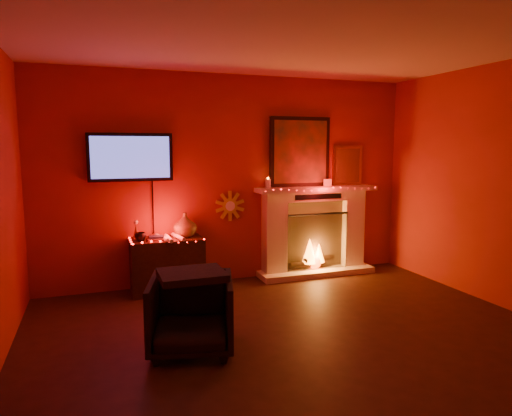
{
  "coord_description": "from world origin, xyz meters",
  "views": [
    {
      "loc": [
        -1.74,
        -3.25,
        1.78
      ],
      "look_at": [
        0.04,
        1.7,
        1.07
      ],
      "focal_mm": 32.0,
      "sensor_mm": 36.0,
      "label": 1
    }
  ],
  "objects_px": {
    "console_table": "(169,261)",
    "sunburst_clock": "(230,206)",
    "fireplace": "(314,223)",
    "armchair": "(192,314)",
    "tv": "(131,157)"
  },
  "relations": [
    {
      "from": "console_table",
      "to": "sunburst_clock",
      "type": "bearing_deg",
      "value": 14.3
    },
    {
      "from": "fireplace",
      "to": "console_table",
      "type": "xyz_separation_m",
      "value": [
        -2.05,
        -0.13,
        -0.34
      ]
    },
    {
      "from": "console_table",
      "to": "armchair",
      "type": "bearing_deg",
      "value": -92.45
    },
    {
      "from": "console_table",
      "to": "tv",
      "type": "bearing_deg",
      "value": 154.0
    },
    {
      "from": "tv",
      "to": "sunburst_clock",
      "type": "distance_m",
      "value": 1.41
    },
    {
      "from": "sunburst_clock",
      "to": "console_table",
      "type": "bearing_deg",
      "value": -165.7
    },
    {
      "from": "console_table",
      "to": "armchair",
      "type": "distance_m",
      "value": 1.74
    },
    {
      "from": "console_table",
      "to": "armchair",
      "type": "xyz_separation_m",
      "value": [
        -0.07,
        -1.74,
        -0.05
      ]
    },
    {
      "from": "sunburst_clock",
      "to": "console_table",
      "type": "height_order",
      "value": "sunburst_clock"
    },
    {
      "from": "console_table",
      "to": "armchair",
      "type": "relative_size",
      "value": 1.32
    },
    {
      "from": "armchair",
      "to": "tv",
      "type": "bearing_deg",
      "value": 114.01
    },
    {
      "from": "fireplace",
      "to": "console_table",
      "type": "distance_m",
      "value": 2.08
    },
    {
      "from": "tv",
      "to": "console_table",
      "type": "distance_m",
      "value": 1.33
    },
    {
      "from": "console_table",
      "to": "armchair",
      "type": "height_order",
      "value": "console_table"
    },
    {
      "from": "tv",
      "to": "sunburst_clock",
      "type": "xyz_separation_m",
      "value": [
        1.25,
        0.03,
        -0.65
      ]
    }
  ]
}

